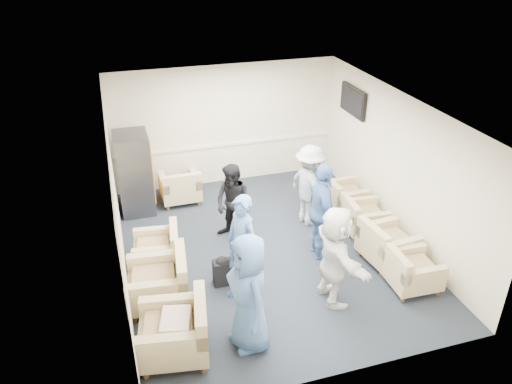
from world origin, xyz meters
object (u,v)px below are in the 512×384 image
object	(u,v)px
armchair_right_near	(409,271)
armchair_right_far	(342,197)
armchair_left_far	(160,250)
armchair_corner	(180,188)
person_front_left	(249,293)
person_back_left	(233,204)
armchair_left_near	(178,333)
vending_machine	(135,173)
person_mid_left	(242,244)
armchair_right_midfar	(362,218)
armchair_right_midnear	(385,245)
person_front_right	(335,256)
person_back_right	(310,186)
armchair_left_mid	(162,283)
person_mid_right	(322,212)

from	to	relation	value
armchair_right_near	armchair_right_far	distance (m)	2.60
armchair_left_far	armchair_corner	world-z (taller)	armchair_corner
armchair_right_far	person_front_left	distance (m)	4.23
armchair_right_far	person_back_left	size ratio (longest dim) A/B	0.53
armchair_left_near	vending_machine	world-z (taller)	vending_machine
armchair_right_near	person_front_left	world-z (taller)	person_front_left
person_mid_left	person_back_left	world-z (taller)	person_mid_left
armchair_right_midfar	person_front_left	bearing A→B (deg)	131.33
armchair_right_midnear	person_front_right	size ratio (longest dim) A/B	0.55
person_back_left	person_back_right	bearing A→B (deg)	55.68
person_front_right	armchair_right_near	bearing A→B (deg)	-93.78
armchair_right_near	person_back_left	distance (m)	3.26
armchair_left_mid	vending_machine	distance (m)	3.12
armchair_right_midnear	armchair_corner	distance (m)	4.42
armchair_right_midfar	person_front_right	size ratio (longest dim) A/B	0.49
vending_machine	person_mid_right	distance (m)	3.94
armchair_left_mid	armchair_right_midfar	distance (m)	4.05
armchair_left_far	person_front_right	distance (m)	3.04
armchair_left_mid	armchair_right_midfar	bearing A→B (deg)	110.17
person_front_right	armchair_left_mid	bearing A→B (deg)	74.97
armchair_left_far	person_front_right	world-z (taller)	person_front_right
person_front_left	person_mid_right	distance (m)	2.48
person_front_right	armchair_left_near	bearing A→B (deg)	100.23
armchair_left_near	armchair_right_midfar	size ratio (longest dim) A/B	1.32
armchair_right_midfar	armchair_left_near	bearing A→B (deg)	122.59
armchair_right_far	person_front_right	xyz separation A→B (m)	(-1.36, -2.51, 0.51)
armchair_left_far	person_back_left	bearing A→B (deg)	113.39
armchair_left_near	person_back_left	distance (m)	2.97
armchair_right_near	armchair_right_midnear	xyz separation A→B (m)	(-0.01, 0.76, 0.02)
armchair_left_far	armchair_right_near	bearing A→B (deg)	71.86
person_mid_right	armchair_right_midfar	bearing A→B (deg)	-58.84
person_back_right	armchair_left_near	bearing A→B (deg)	116.98
vending_machine	person_back_right	distance (m)	3.52
armchair_right_far	vending_machine	xyz separation A→B (m)	(-4.02, 1.27, 0.53)
armchair_right_near	person_front_left	size ratio (longest dim) A/B	0.44
armchair_right_far	person_mid_right	xyz separation A→B (m)	(-1.08, -1.34, 0.58)
armchair_corner	person_mid_right	bearing A→B (deg)	126.04
armchair_left_far	person_back_right	size ratio (longest dim) A/B	0.52
armchair_right_far	person_back_right	distance (m)	1.01
armchair_right_near	person_back_left	world-z (taller)	person_back_left
person_back_right	person_mid_left	bearing A→B (deg)	116.42
armchair_left_mid	person_front_right	distance (m)	2.69
armchair_right_far	person_front_left	world-z (taller)	person_front_left
armchair_left_far	person_mid_right	xyz separation A→B (m)	(2.76, -0.53, 0.58)
armchair_right_midnear	person_front_left	size ratio (longest dim) A/B	0.51
person_back_right	person_front_left	bearing A→B (deg)	129.03
armchair_left_near	person_front_left	distance (m)	1.11
person_back_right	person_mid_right	distance (m)	1.13
armchair_left_near	person_front_left	size ratio (longest dim) A/B	0.60
person_mid_left	person_back_left	distance (m)	1.46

